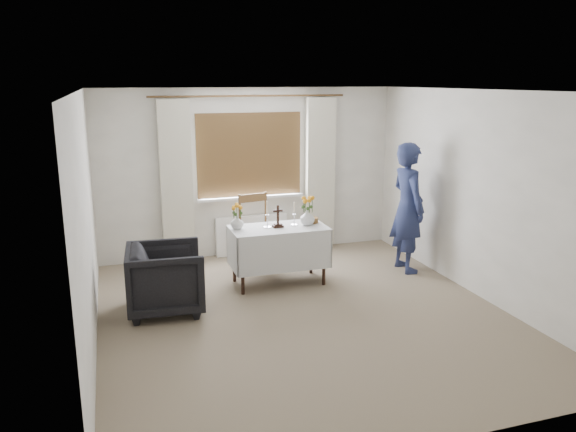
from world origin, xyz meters
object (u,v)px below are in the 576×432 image
object	(u,v)px
altar_table	(279,255)
flower_vase_left	(237,222)
armchair	(166,279)
wooden_cross	(278,216)
wooden_chair	(259,231)
person	(408,208)
flower_vase_right	(307,217)

from	to	relation	value
altar_table	flower_vase_left	bearing A→B (deg)	171.49
altar_table	armchair	bearing A→B (deg)	-162.60
flower_vase_left	wooden_cross	bearing A→B (deg)	-8.39
wooden_cross	flower_vase_left	distance (m)	0.53
wooden_chair	person	world-z (taller)	person
flower_vase_right	altar_table	bearing A→B (deg)	-179.91
wooden_cross	armchair	bearing A→B (deg)	-164.12
armchair	flower_vase_right	world-z (taller)	flower_vase_right
wooden_chair	flower_vase_right	xyz separation A→B (m)	(0.45, -0.75, 0.35)
altar_table	flower_vase_left	distance (m)	0.71
wooden_chair	armchair	bearing A→B (deg)	-149.36
altar_table	flower_vase_left	xyz separation A→B (m)	(-0.53, 0.08, 0.47)
flower_vase_right	flower_vase_left	bearing A→B (deg)	175.14
altar_table	wooden_cross	world-z (taller)	wooden_cross
altar_table	wooden_chair	bearing A→B (deg)	94.68
wooden_cross	flower_vase_left	size ratio (longest dim) A/B	1.64
wooden_chair	armchair	size ratio (longest dim) A/B	1.20
person	flower_vase_right	distance (m)	1.46
wooden_chair	wooden_cross	bearing A→B (deg)	-95.64
wooden_chair	wooden_cross	world-z (taller)	wooden_cross
armchair	wooden_cross	distance (m)	1.64
altar_table	wooden_chair	distance (m)	0.77
armchair	person	world-z (taller)	person
person	flower_vase_left	distance (m)	2.38
person	wooden_cross	world-z (taller)	person
wooden_cross	flower_vase_left	xyz separation A→B (m)	(-0.52, 0.08, -0.06)
person	flower_vase_right	size ratio (longest dim) A/B	8.85
armchair	wooden_cross	xyz separation A→B (m)	(1.49, 0.47, 0.52)
flower_vase_left	armchair	bearing A→B (deg)	-150.55
wooden_chair	person	xyz separation A→B (m)	(1.91, -0.77, 0.38)
wooden_chair	altar_table	bearing A→B (deg)	-95.07
person	wooden_cross	xyz separation A→B (m)	(-1.86, 0.02, 0.01)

